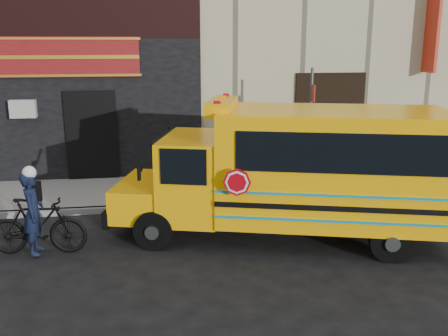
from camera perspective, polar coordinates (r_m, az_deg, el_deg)
name	(u,v)px	position (r m, az deg, el deg)	size (l,w,h in m)	color
ground	(231,248)	(10.24, 0.86, -9.11)	(120.00, 120.00, 0.00)	black
curb	(214,204)	(12.62, -1.12, -4.18)	(40.00, 0.20, 0.15)	gray
sidewalk	(207,188)	(14.04, -1.95, -2.27)	(40.00, 3.00, 0.15)	gray
school_bus	(298,169)	(10.39, 8.43, -0.13)	(7.22, 3.95, 2.92)	black
sign_pole	(310,128)	(13.23, 9.83, 4.53)	(0.08, 0.30, 3.43)	#464E4A
bicycle	(38,226)	(10.43, -20.54, -6.24)	(0.54, 1.90, 1.14)	black
cyclist	(33,215)	(10.31, -20.95, -5.07)	(0.60, 0.39, 1.63)	black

